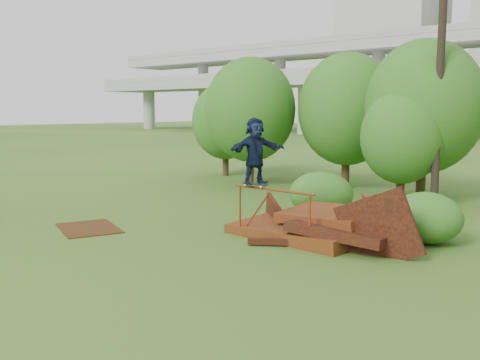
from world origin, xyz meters
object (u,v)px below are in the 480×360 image
Objects in this scene: scrap_pile at (318,227)px; flat_plate at (89,228)px; utility_pole at (439,84)px; skater at (255,151)px.

flat_plate is at bearing -152.26° from scrap_pile.
skater is at bearing -106.26° from utility_pole.
scrap_pile is 7.93m from utility_pole.
scrap_pile is at bearing -34.44° from skater.
skater is 5.78m from flat_plate.
skater is 0.21× the size of utility_pole.
utility_pole reaches higher than skater.
utility_pole is at bearing 54.95° from flat_plate.
flat_plate is 12.96m from utility_pole.
utility_pole reaches higher than flat_plate.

